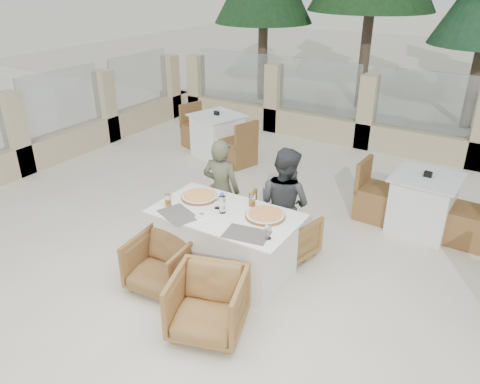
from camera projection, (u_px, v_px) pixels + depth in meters
The scene contains 23 objects.
ground at pixel (229, 269), 5.46m from camera, with size 80.00×80.00×0.00m, color silver.
sand_patch at pixel (449, 68), 16.18m from camera, with size 30.00×16.00×0.01m, color beige.
perimeter_wall_far at pixel (367, 107), 8.79m from camera, with size 10.00×0.34×1.60m, color #C7B98C, non-canonical shape.
perimeter_wall_left at pixel (64, 114), 8.40m from camera, with size 0.34×7.00×1.60m, color #CBB58F, non-canonical shape.
dining_table at pixel (226, 243), 5.25m from camera, with size 1.60×0.90×0.77m, color white, non-canonical shape.
placemat_near_left at pixel (178, 215), 5.04m from camera, with size 0.45×0.30×0.00m, color #5E5851.
placemat_near_right at pixel (247, 234), 4.67m from camera, with size 0.45×0.30×0.00m, color #565149.
pizza_left at pixel (199, 196), 5.39m from camera, with size 0.42×0.42×0.05m, color orange.
pizza_right at pixel (265, 215), 4.98m from camera, with size 0.43×0.43×0.06m, color #CA471B.
water_bottle at pixel (222, 203), 5.04m from camera, with size 0.07×0.07×0.24m, color #B7DBF1.
wine_glass_centre at pixel (217, 201), 5.14m from camera, with size 0.08×0.08×0.18m, color white, non-canonical shape.
wine_glass_corner at pixel (268, 230), 4.56m from camera, with size 0.08×0.08×0.18m, color silver, non-canonical shape.
beer_glass_left at pixel (168, 200), 5.21m from camera, with size 0.07×0.07×0.14m, color gold.
beer_glass_right at pixel (252, 200), 5.20m from camera, with size 0.08×0.08×0.15m, color orange.
olive_dish at pixel (202, 215), 4.99m from camera, with size 0.11×0.11×0.04m, color white, non-canonical shape.
armchair_far_left at pixel (228, 215), 6.04m from camera, with size 0.63×0.65×0.59m, color olive.
armchair_far_right at pixel (289, 235), 5.61m from camera, with size 0.59×0.61×0.55m, color olive.
armchair_near_left at pixel (161, 264), 5.04m from camera, with size 0.63×0.65×0.59m, color brown.
armchair_near_right at pixel (208, 304), 4.41m from camera, with size 0.67×0.69×0.63m, color olive.
diner_left at pixel (221, 190), 5.84m from camera, with size 0.48×0.32×1.33m, color #51533C.
diner_right at pixel (284, 204), 5.44m from camera, with size 0.67×0.52×1.39m, color #35373A.
bg_table_a at pixel (217, 135), 8.60m from camera, with size 1.64×0.82×0.77m, color white, non-canonical shape.
bg_table_b at pixel (422, 204), 6.12m from camera, with size 1.64×0.82×0.77m, color silver, non-canonical shape.
Camera 1 is at (2.49, -3.78, 3.19)m, focal length 35.00 mm.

